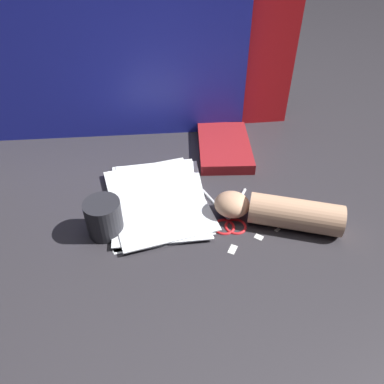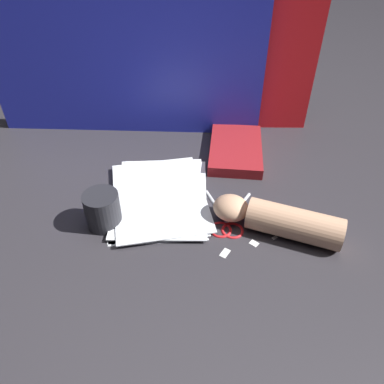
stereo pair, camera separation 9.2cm
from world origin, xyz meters
name	(u,v)px [view 1 (the left image)]	position (x,y,z in m)	size (l,w,h in m)	color
ground_plane	(182,204)	(0.00, 0.00, 0.00)	(6.00, 6.00, 0.00)	#2D2B30
backdrop_panel_left	(104,59)	(-0.15, 0.39, 0.25)	(0.84, 0.13, 0.50)	#2833D1
backdrop_panel_center	(203,65)	(0.15, 0.39, 0.21)	(0.58, 0.08, 0.42)	red
paper_stack	(157,199)	(-0.06, 0.02, 0.01)	(0.27, 0.34, 0.02)	white
book_closed	(224,147)	(0.18, 0.21, 0.02)	(0.20, 0.27, 0.03)	maroon
scissors	(229,218)	(0.10, -0.08, 0.00)	(0.14, 0.19, 0.01)	silver
hand_forearm	(280,212)	(0.22, -0.12, 0.04)	(0.31, 0.20, 0.08)	tan
paper_scrap_near	(233,249)	(0.08, -0.18, 0.00)	(0.03, 0.03, 0.00)	white
paper_scrap_mid	(277,230)	(0.21, -0.14, 0.00)	(0.02, 0.01, 0.00)	white
paper_scrap_far	(259,237)	(0.16, -0.16, 0.00)	(0.02, 0.02, 0.00)	white
mug	(104,218)	(-0.20, -0.06, 0.05)	(0.09, 0.09, 0.09)	#232328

